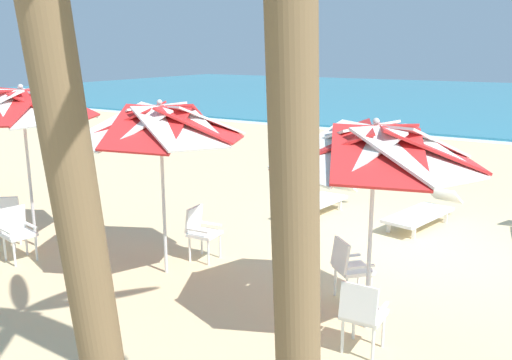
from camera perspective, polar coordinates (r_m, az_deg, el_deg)
ground_plane at (r=9.80m, az=16.07°, el=-6.92°), size 80.00×80.00×0.00m
surf_foam at (r=21.76m, az=24.94°, el=3.49°), size 80.00×0.70×0.01m
beach_umbrella_0 at (r=6.37m, az=12.25°, el=3.37°), size 2.53×2.53×2.58m
plastic_chair_0 at (r=7.55m, az=9.63°, el=-8.77°), size 0.63×0.63×0.87m
plastic_chair_1 at (r=6.34m, az=10.97°, el=-13.34°), size 0.45×0.47×0.87m
beach_umbrella_1 at (r=8.01m, az=-9.90°, el=5.76°), size 2.50×2.50×2.63m
plastic_chair_2 at (r=8.89m, az=-5.74°, el=-5.16°), size 0.49×0.47×0.87m
beach_umbrella_2 at (r=9.81m, az=-23.11°, el=7.09°), size 2.44×2.44×2.77m
plastic_chair_3 at (r=10.29m, az=-24.61°, el=-3.75°), size 0.63×0.63×0.87m
plastic_chair_4 at (r=9.61m, az=-23.61°, el=-4.82°), size 0.55×0.52×0.87m
sun_lounger_1 at (r=11.06m, az=17.05°, el=-3.10°), size 1.08×2.23×0.62m
sun_lounger_2 at (r=11.47m, az=6.55°, el=-1.99°), size 0.92×2.21×0.62m
palm_tree_1 at (r=4.00m, az=-19.27°, el=7.85°), size 2.74×2.74×5.01m
palm_tree_3 at (r=3.75m, az=4.04°, el=14.40°), size 3.34×3.24×5.60m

